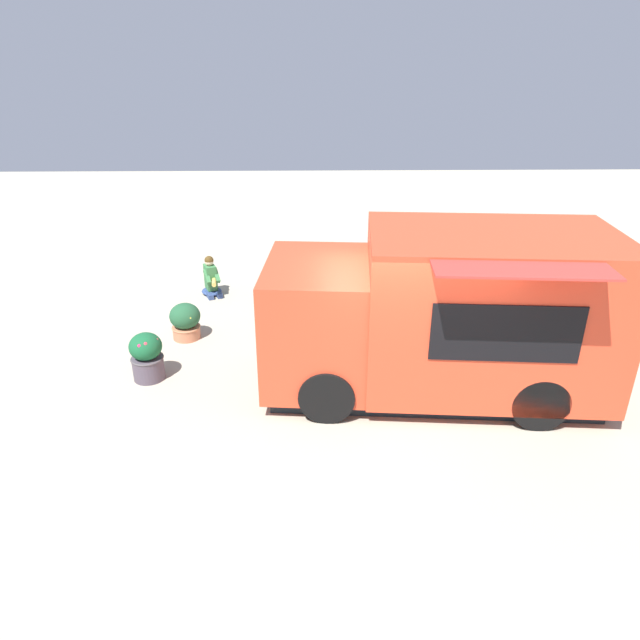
# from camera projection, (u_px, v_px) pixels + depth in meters

# --- Properties ---
(ground_plane) EXTENTS (40.00, 40.00, 0.00)m
(ground_plane) POSITION_uv_depth(u_px,v_px,m) (404.00, 407.00, 8.66)
(ground_plane) COLOR #AEA58E
(food_truck) EXTENTS (3.20, 5.33, 2.58)m
(food_truck) POSITION_uv_depth(u_px,v_px,m) (443.00, 317.00, 8.69)
(food_truck) COLOR #E84327
(food_truck) RESTS_ON ground_plane
(person_customer) EXTENTS (0.81, 0.61, 0.89)m
(person_customer) POSITION_uv_depth(u_px,v_px,m) (211.00, 280.00, 12.65)
(person_customer) COLOR navy
(person_customer) RESTS_ON ground_plane
(planter_flowering_near) EXTENTS (0.57, 0.57, 0.70)m
(planter_flowering_near) POSITION_uv_depth(u_px,v_px,m) (185.00, 321.00, 10.66)
(planter_flowering_near) COLOR #B97251
(planter_flowering_near) RESTS_ON ground_plane
(planter_flowering_far) EXTENTS (0.54, 0.54, 0.82)m
(planter_flowering_far) POSITION_uv_depth(u_px,v_px,m) (147.00, 356.00, 9.27)
(planter_flowering_far) COLOR #4D434F
(planter_flowering_far) RESTS_ON ground_plane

